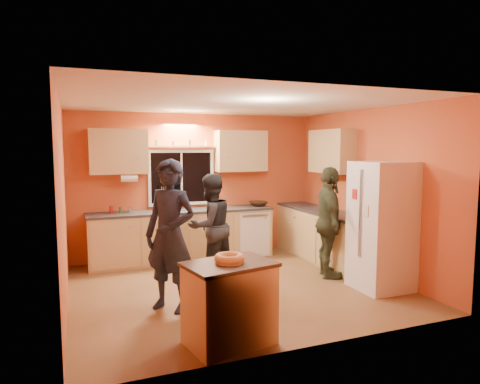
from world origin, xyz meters
name	(u,v)px	position (x,y,z in m)	size (l,w,h in m)	color
ground	(236,287)	(0.00, 0.00, 0.00)	(4.50, 4.50, 0.00)	brown
room_shell	(233,173)	(0.12, 0.41, 1.62)	(4.54, 4.04, 2.61)	#C45932
back_counter	(203,234)	(0.01, 1.70, 0.45)	(4.23, 0.62, 0.90)	tan
right_counter	(333,239)	(1.95, 0.50, 0.45)	(0.62, 1.84, 0.90)	tan
refrigerator	(382,226)	(1.89, -0.80, 0.90)	(0.72, 0.70, 1.80)	silver
island	(230,303)	(-0.69, -1.64, 0.43)	(0.97, 0.75, 0.85)	tan
bundt_pastry	(229,258)	(-0.69, -1.64, 0.89)	(0.31, 0.31, 0.09)	tan
person_left	(170,235)	(-1.05, -0.50, 0.93)	(0.68, 0.44, 1.86)	black
person_center	(210,226)	(-0.19, 0.59, 0.80)	(0.78, 0.61, 1.60)	black
person_right	(329,222)	(1.50, -0.06, 0.85)	(1.00, 0.42, 1.70)	#2F3220
mixing_bowl	(258,204)	(1.10, 1.70, 0.94)	(0.34, 0.34, 0.08)	black
utensil_crock	(164,206)	(-0.66, 1.76, 0.99)	(0.14, 0.14, 0.17)	beige
potted_plant	(356,209)	(1.88, -0.22, 1.06)	(0.29, 0.25, 0.33)	gray
red_box	(330,211)	(1.89, 0.51, 0.94)	(0.16, 0.12, 0.07)	#A91B1A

